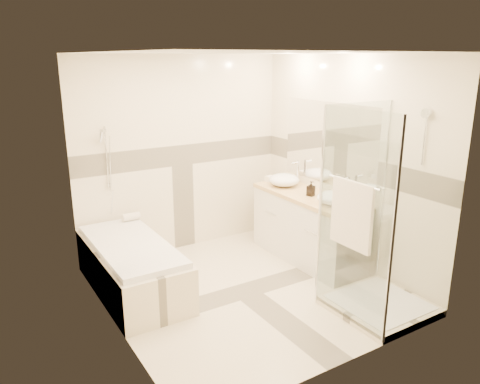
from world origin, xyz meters
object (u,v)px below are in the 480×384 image
vessel_sink_far (333,198)px  amenity_bottle_a (311,189)px  vanity (308,227)px  amenity_bottle_b (311,190)px  shower_enclosure (368,263)px  bathtub (132,265)px  vessel_sink_near (284,180)px

vessel_sink_far → amenity_bottle_a: size_ratio=2.04×
vanity → vessel_sink_far: vessel_sink_far is taller
amenity_bottle_a → amenity_bottle_b: size_ratio=1.32×
shower_enclosure → amenity_bottle_b: bearing=77.5°
bathtub → shower_enclosure: bearing=-41.1°
vanity → shower_enclosure: 1.31m
vanity → amenity_bottle_a: (-0.02, -0.05, 0.51)m
shower_enclosure → vessel_sink_far: size_ratio=5.56×
shower_enclosure → vessel_sink_far: bearing=71.9°
vanity → vessel_sink_near: vessel_sink_near is taller
vessel_sink_far → bathtub: bearing=159.7°
bathtub → vanity: size_ratio=1.05×
vanity → amenity_bottle_b: (-0.02, -0.05, 0.49)m
shower_enclosure → vessel_sink_near: (0.27, 1.76, 0.42)m
amenity_bottle_a → vessel_sink_far: bearing=-90.0°
bathtub → vessel_sink_far: (2.13, -0.79, 0.62)m
vessel_sink_far → amenity_bottle_b: 0.39m
amenity_bottle_a → shower_enclosure: bearing=-102.6°
vessel_sink_near → shower_enclosure: bearing=-98.8°
amenity_bottle_b → vessel_sink_near: bearing=90.0°
bathtub → vessel_sink_far: bearing=-20.3°
vessel_sink_far → amenity_bottle_b: bearing=90.0°
vessel_sink_near → amenity_bottle_b: bearing=-90.0°
amenity_bottle_b → vanity: bearing=66.2°
bathtub → amenity_bottle_a: 2.26m
vessel_sink_near → vessel_sink_far: size_ratio=1.08×
vanity → vessel_sink_near: 0.70m
vanity → amenity_bottle_a: 0.52m
shower_enclosure → vessel_sink_near: size_ratio=5.14×
bathtub → amenity_bottle_a: bearing=-10.6°
vessel_sink_far → vessel_sink_near: bearing=90.0°
vanity → vessel_sink_near: bearing=92.4°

